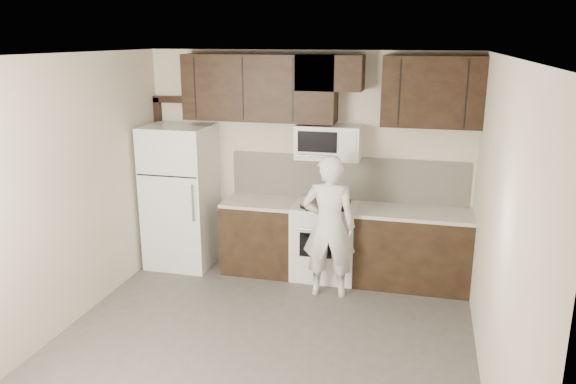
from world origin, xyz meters
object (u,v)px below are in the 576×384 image
at_px(stove, 325,240).
at_px(person, 329,226).
at_px(microwave, 329,142).
at_px(refrigerator, 181,196).

distance_m(stove, person, 0.63).
height_order(stove, microwave, microwave).
relative_size(stove, microwave, 1.24).
relative_size(microwave, refrigerator, 0.42).
bearing_deg(person, stove, -80.90).
bearing_deg(refrigerator, person, -12.92).
relative_size(stove, refrigerator, 0.52).
height_order(refrigerator, person, refrigerator).
height_order(stove, refrigerator, refrigerator).
bearing_deg(person, refrigerator, -18.21).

